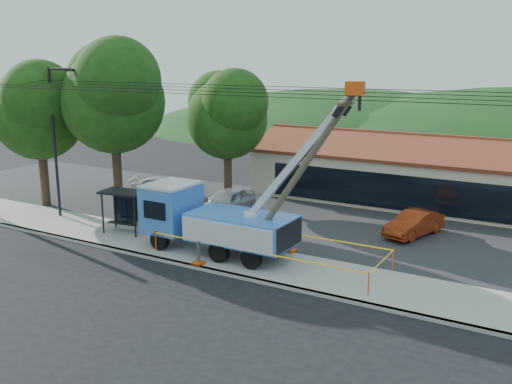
{
  "coord_description": "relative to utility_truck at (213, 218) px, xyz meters",
  "views": [
    {
      "loc": [
        13.13,
        -18.0,
        9.43
      ],
      "look_at": [
        -0.2,
        5.0,
        3.24
      ],
      "focal_mm": 40.0,
      "sensor_mm": 36.0,
      "label": 1
    }
  ],
  "objects": [
    {
      "name": "car_red",
      "position": [
        7.85,
        7.72,
        -1.84
      ],
      "size": [
        2.55,
        4.27,
        1.33
      ],
      "primitive_type": "imported",
      "rotation": [
        0.0,
        0.0,
        -0.3
      ],
      "color": "maroon",
      "rests_on": "ground"
    },
    {
      "name": "bus_shelter",
      "position": [
        -6.02,
        0.36,
        0.02
      ],
      "size": [
        2.62,
        1.84,
        2.34
      ],
      "rotation": [
        0.0,
        0.0,
        0.15
      ],
      "color": "black",
      "rests_on": "ground"
    },
    {
      "name": "caution_tape",
      "position": [
        2.96,
        0.3,
        -0.96
      ],
      "size": [
        11.05,
        3.36,
        0.97
      ],
      "color": "#EA4E0C",
      "rests_on": "ground"
    },
    {
      "name": "car_silver",
      "position": [
        -3.27,
        6.22,
        -1.84
      ],
      "size": [
        1.92,
        4.71,
        1.6
      ],
      "primitive_type": "imported",
      "rotation": [
        0.0,
        0.0,
        0.01
      ],
      "color": "#ADAEB4",
      "rests_on": "ground"
    },
    {
      "name": "leaning_pole",
      "position": [
        4.7,
        -0.07,
        2.8
      ],
      "size": [
        5.68,
        1.68,
        8.32
      ],
      "color": "#4C4331",
      "rests_on": "ground"
    },
    {
      "name": "streetlight",
      "position": [
        -11.61,
        0.79,
        3.47
      ],
      "size": [
        2.13,
        0.22,
        9.0
      ],
      "color": "black",
      "rests_on": "ground"
    },
    {
      "name": "car_white",
      "position": [
        -9.64,
        8.07,
        -1.84
      ],
      "size": [
        4.98,
        3.66,
        1.34
      ],
      "primitive_type": "imported",
      "rotation": [
        0.0,
        0.0,
        2.01
      ],
      "color": "silver",
      "rests_on": "ground"
    },
    {
      "name": "tree_lot",
      "position": [
        -4.83,
        8.79,
        4.37
      ],
      "size": [
        6.3,
        5.6,
        8.94
      ],
      "color": "#332316",
      "rests_on": "ground"
    },
    {
      "name": "utility_truck",
      "position": [
        0.0,
        0.0,
        0.0
      ],
      "size": [
        11.26,
        4.25,
        8.42
      ],
      "color": "black",
      "rests_on": "ground"
    },
    {
      "name": "curb",
      "position": [
        2.17,
        -2.11,
        -1.76
      ],
      "size": [
        60.0,
        0.25,
        0.15
      ],
      "primitive_type": "cube",
      "color": "#A39F99",
      "rests_on": "ground"
    },
    {
      "name": "tree_west_near",
      "position": [
        -9.83,
        3.79,
        5.69
      ],
      "size": [
        7.56,
        6.72,
        10.8
      ],
      "color": "#332316",
      "rests_on": "ground"
    },
    {
      "name": "hill_west",
      "position": [
        -12.83,
        50.79,
        -1.84
      ],
      "size": [
        78.4,
        56.0,
        28.0
      ],
      "primitive_type": "ellipsoid",
      "color": "#133614",
      "rests_on": "ground"
    },
    {
      "name": "strip_mall",
      "position": [
        6.17,
        15.77,
        0.05
      ],
      "size": [
        22.5,
        8.53,
        4.67
      ],
      "color": "beige",
      "rests_on": "ground"
    },
    {
      "name": "parking_lot",
      "position": [
        2.17,
        7.79,
        -1.79
      ],
      "size": [
        60.0,
        12.0,
        0.1
      ],
      "primitive_type": "cube",
      "color": "#28282B",
      "rests_on": "ground"
    },
    {
      "name": "tree_west_far",
      "position": [
        -14.83,
        2.29,
        4.71
      ],
      "size": [
        6.84,
        6.08,
        9.48
      ],
      "color": "#332316",
      "rests_on": "ground"
    },
    {
      "name": "sidewalk",
      "position": [
        2.17,
        -0.21,
        -1.76
      ],
      "size": [
        60.0,
        4.0,
        0.15
      ],
      "primitive_type": "cube",
      "color": "#A39F99",
      "rests_on": "ground"
    },
    {
      "name": "ground",
      "position": [
        2.17,
        -4.21,
        -1.84
      ],
      "size": [
        120.0,
        120.0,
        0.0
      ],
      "primitive_type": "plane",
      "color": "black",
      "rests_on": "ground"
    }
  ]
}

